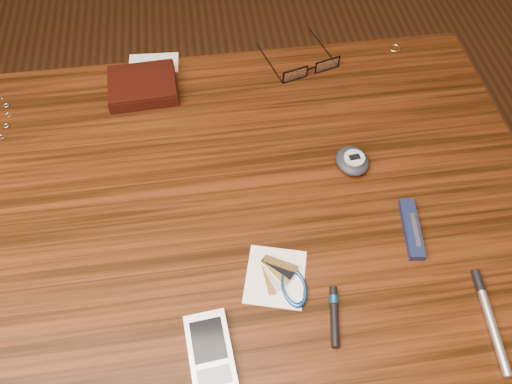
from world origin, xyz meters
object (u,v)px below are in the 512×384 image
Objects in this scene: wallet_and_card at (143,85)px; eyeglasses at (310,68)px; desk at (218,246)px; pedometer at (353,161)px; silver_pen at (488,312)px; pocket_knife at (412,229)px; pda_phone at (210,351)px; notepad_keys at (284,281)px.

wallet_and_card is 1.04× the size of eyeglasses.
desk is at bearing -70.14° from wallet_and_card.
pedometer is (0.32, -0.21, -0.00)m from wallet_and_card.
silver_pen is (0.44, -0.47, -0.01)m from wallet_and_card.
pedometer is 0.14m from pocket_knife.
eyeglasses reaches higher than desk.
wallet_and_card reaches higher than pda_phone.
pedometer is (0.25, 0.26, 0.00)m from pda_phone.
pocket_knife is (0.05, -0.13, -0.00)m from pedometer.
desk is 6.99× the size of eyeglasses.
wallet_and_card is at bearing 109.86° from desk.
notepad_keys is (0.18, -0.39, -0.01)m from wallet_and_card.
pedometer is at bearing -33.26° from wallet_and_card.
wallet_and_card is 1.42× the size of notepad_keys.
wallet_and_card is at bearing 99.19° from pda_phone.
desk is at bearing 149.14° from silver_pen.
pedometer reaches higher than notepad_keys.
desk is 9.52× the size of notepad_keys.
wallet_and_card reaches higher than desk.
desk is at bearing 166.23° from pocket_knife.
pda_phone is at bearing -80.81° from wallet_and_card.
wallet_and_card is at bearing 115.00° from notepad_keys.
pedometer reaches higher than silver_pen.
wallet_and_card is 1.52× the size of pocket_knife.
pocket_knife is at bearing -66.88° from pedometer.
silver_pen is at bearing -17.57° from notepad_keys.
pocket_knife is at bearing 24.26° from pda_phone.
notepad_keys is (-0.14, -0.18, -0.01)m from pedometer.
pocket_knife is (0.38, -0.34, -0.01)m from wallet_and_card.
eyeglasses is at bearing 1.06° from wallet_and_card.
silver_pen is (0.34, -0.20, 0.11)m from desk.
notepad_keys is 1.07× the size of pocket_knife.
eyeglasses reaches higher than pda_phone.
wallet_and_card is at bearing -178.94° from eyeglasses.
silver_pen reaches higher than desk.
silver_pen is (0.25, -0.08, 0.00)m from notepad_keys.
silver_pen is (0.06, -0.13, -0.00)m from pocket_knife.
silver_pen is at bearing 0.27° from pda_phone.
wallet_and_card reaches higher than pocket_knife.
pocket_knife is at bearing -13.77° from desk.
pedometer is 0.45× the size of silver_pen.
desk is 0.36m from eyeglasses.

